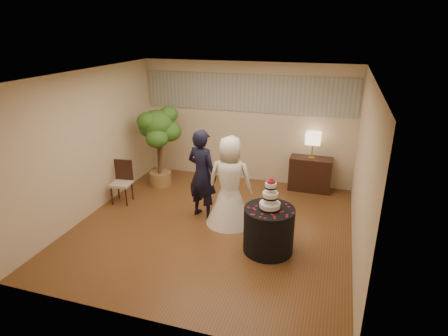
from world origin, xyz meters
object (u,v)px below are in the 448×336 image
(cake_table, at_px, (269,230))
(table_lamp, at_px, (313,146))
(wedding_cake, at_px, (270,194))
(side_chair, at_px, (121,183))
(groom, at_px, (202,174))
(bride, at_px, (230,181))
(ficus_tree, at_px, (159,147))
(console, at_px, (310,174))

(cake_table, relative_size, table_lamp, 1.44)
(wedding_cake, relative_size, side_chair, 0.60)
(wedding_cake, height_order, side_chair, wedding_cake)
(side_chair, bearing_deg, cake_table, -22.04)
(groom, bearing_deg, side_chair, 16.27)
(bride, xyz_separation_m, wedding_cake, (0.88, -0.73, 0.19))
(cake_table, xyz_separation_m, wedding_cake, (0.00, 0.00, 0.66))
(bride, relative_size, ficus_tree, 0.90)
(table_lamp, distance_m, ficus_tree, 3.47)
(side_chair, bearing_deg, groom, -8.81)
(bride, height_order, console, bride)
(console, distance_m, table_lamp, 0.68)
(cake_table, distance_m, side_chair, 3.43)
(wedding_cake, relative_size, ficus_tree, 0.28)
(console, bearing_deg, table_lamp, 0.00)
(table_lamp, bearing_deg, cake_table, -99.04)
(cake_table, height_order, console, cake_table)
(groom, relative_size, cake_table, 2.12)
(groom, bearing_deg, bride, -171.41)
(ficus_tree, bearing_deg, wedding_cake, -33.72)
(bride, distance_m, wedding_cake, 1.17)
(bride, bearing_deg, table_lamp, -128.54)
(groom, bearing_deg, cake_table, 168.50)
(bride, bearing_deg, console, -128.54)
(wedding_cake, bearing_deg, cake_table, 0.00)
(bride, height_order, wedding_cake, bride)
(bride, bearing_deg, ficus_tree, -35.83)
(cake_table, distance_m, wedding_cake, 0.66)
(bride, height_order, table_lamp, bride)
(console, height_order, table_lamp, table_lamp)
(ficus_tree, bearing_deg, cake_table, -33.72)
(cake_table, distance_m, ficus_tree, 3.60)
(side_chair, bearing_deg, bride, -10.66)
(cake_table, distance_m, console, 2.75)
(bride, bearing_deg, wedding_cake, 135.36)
(bride, relative_size, side_chair, 1.90)
(ficus_tree, bearing_deg, bride, -30.88)
(table_lamp, bearing_deg, side_chair, -153.99)
(groom, height_order, side_chair, groom)
(table_lamp, bearing_deg, groom, -135.21)
(ficus_tree, xyz_separation_m, side_chair, (-0.36, -1.08, -0.50))
(console, distance_m, ficus_tree, 3.51)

